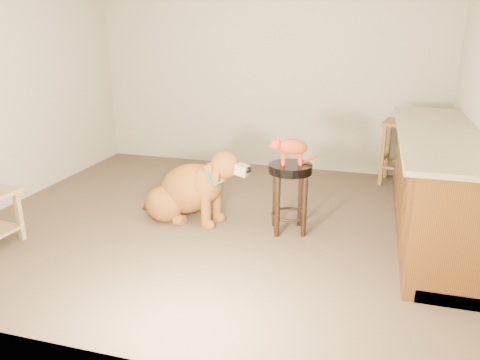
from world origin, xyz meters
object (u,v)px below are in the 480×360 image
(padded_stool, at_px, (290,184))
(tabby_kitten, at_px, (290,147))
(golden_retriever, at_px, (190,191))
(wood_stool, at_px, (399,152))

(padded_stool, relative_size, tabby_kitten, 1.55)
(padded_stool, height_order, tabby_kitten, tabby_kitten)
(padded_stool, height_order, golden_retriever, golden_retriever)
(padded_stool, xyz_separation_m, golden_retriever, (-0.97, 0.01, -0.16))
(padded_stool, height_order, wood_stool, wood_stool)
(padded_stool, bearing_deg, golden_retriever, 179.63)
(golden_retriever, xyz_separation_m, tabby_kitten, (0.96, -0.01, 0.50))
(wood_stool, distance_m, golden_retriever, 2.61)
(tabby_kitten, bearing_deg, padded_stool, -5.72)
(wood_stool, bearing_deg, golden_retriever, -139.07)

